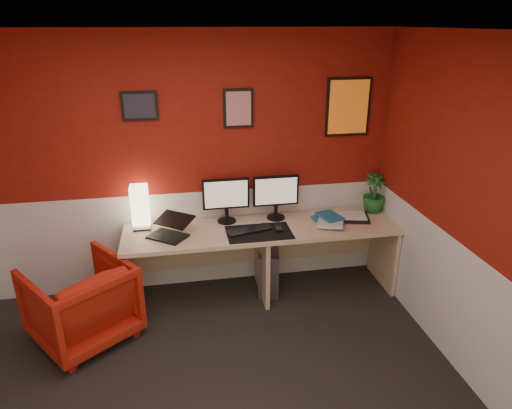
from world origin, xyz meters
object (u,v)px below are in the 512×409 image
monitor_right (276,191)px  zen_tray (350,217)px  monitor_left (226,194)px  armchair (81,302)px  desk (262,261)px  pc_tower (268,268)px  shoji_lamp (140,208)px  potted_plant (374,193)px  laptop (167,226)px

monitor_right → zen_tray: monitor_right is taller
monitor_left → armchair: bearing=-155.8°
desk → monitor_left: 0.75m
pc_tower → monitor_left: bearing=176.5°
shoji_lamp → monitor_left: monitor_left is taller
desk → pc_tower: size_ratio=5.78×
zen_tray → potted_plant: 0.38m
monitor_left → monitor_right: 0.49m
desk → laptop: (-0.88, -0.06, 0.47)m
monitor_left → armchair: 1.59m
laptop → pc_tower: size_ratio=0.73×
monitor_left → potted_plant: (1.50, -0.01, -0.09)m
shoji_lamp → armchair: 0.97m
potted_plant → desk: bearing=-171.4°
zen_tray → desk: bearing=-177.6°
monitor_right → potted_plant: size_ratio=1.44×
shoji_lamp → monitor_left: bearing=0.2°
desk → pc_tower: bearing=48.9°
desk → armchair: desk is taller
laptop → armchair: (-0.75, -0.34, -0.49)m
shoji_lamp → monitor_right: 1.30m
laptop → armchair: laptop is taller
monitor_right → armchair: size_ratio=0.75×
monitor_left → armchair: (-1.31, -0.59, -0.67)m
laptop → potted_plant: bearing=43.7°
monitor_right → armchair: monitor_right is taller
monitor_left → armchair: monitor_left is taller
desk → pc_tower: desk is taller
desk → zen_tray: zen_tray is taller
laptop → monitor_left: size_ratio=0.57×
monitor_right → zen_tray: (0.72, -0.15, -0.28)m
laptop → zen_tray: 1.78m
monitor_left → laptop: bearing=-156.3°
desk → monitor_left: size_ratio=4.48×
desk → shoji_lamp: size_ratio=6.50×
laptop → zen_tray: laptop is taller
laptop → monitor_left: (0.57, 0.25, 0.18)m
desk → monitor_right: monitor_right is taller
desk → zen_tray: size_ratio=7.43×
monitor_right → armchair: bearing=-161.9°
monitor_left → zen_tray: size_ratio=1.66×
desk → monitor_right: 0.70m
shoji_lamp → zen_tray: bearing=-4.3°
shoji_lamp → potted_plant: bearing=-0.2°
zen_tray → armchair: zen_tray is taller
laptop → armchair: bearing=-118.3°
desk → potted_plant: potted_plant is taller
shoji_lamp → pc_tower: bearing=-4.6°
monitor_left → monitor_right: (0.49, -0.00, 0.00)m
monitor_left → pc_tower: monitor_left is taller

